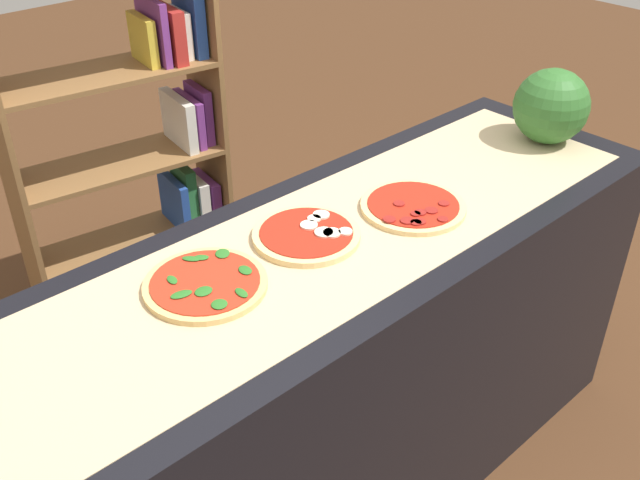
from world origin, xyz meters
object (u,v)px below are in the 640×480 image
at_px(watermelon, 551,106).
at_px(pizza_pepperoni_2, 413,206).
at_px(pizza_spinach_0, 206,284).
at_px(pizza_mozzarella_1, 307,234).
at_px(bookshelf, 148,165).

bearing_deg(watermelon, pizza_pepperoni_2, -179.66).
xyz_separation_m(pizza_spinach_0, pizza_pepperoni_2, (0.61, -0.09, -0.00)).
bearing_deg(pizza_mozzarella_1, watermelon, -5.03).
relative_size(pizza_pepperoni_2, watermelon, 1.21).
height_order(pizza_spinach_0, watermelon, watermelon).
xyz_separation_m(pizza_mozzarella_1, watermelon, (0.93, -0.08, 0.10)).
distance_m(pizza_pepperoni_2, watermelon, 0.64).
distance_m(pizza_mozzarella_1, pizza_pepperoni_2, 0.31).
distance_m(pizza_spinach_0, watermelon, 1.25).
height_order(pizza_spinach_0, pizza_mozzarella_1, pizza_mozzarella_1).
relative_size(pizza_spinach_0, bookshelf, 0.20).
relative_size(pizza_spinach_0, pizza_pepperoni_2, 1.00).
relative_size(pizza_mozzarella_1, pizza_pepperoni_2, 0.96).
bearing_deg(pizza_spinach_0, watermelon, -3.83).
xyz_separation_m(pizza_mozzarella_1, pizza_pepperoni_2, (0.30, -0.09, -0.00)).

